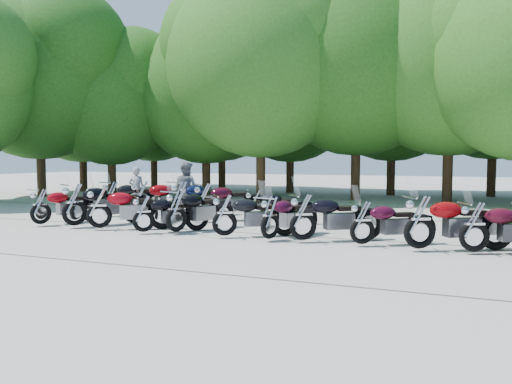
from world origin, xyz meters
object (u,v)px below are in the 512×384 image
(rider_1, at_px, (186,189))
(motorcycle_10, at_px, (475,225))
(motorcycle_3, at_px, (144,212))
(motorcycle_12, at_px, (112,197))
(rider_0, at_px, (137,190))
(motorcycle_7, at_px, (303,215))
(motorcycle_13, at_px, (142,197))
(motorcycle_16, at_px, (255,205))
(motorcycle_2, at_px, (99,206))
(motorcycle_5, at_px, (225,213))
(motorcycle_1, at_px, (75,203))
(motorcycle_4, at_px, (176,209))
(motorcycle_14, at_px, (180,198))
(motorcycle_0, at_px, (41,205))
(motorcycle_15, at_px, (204,200))
(motorcycle_8, at_px, (362,221))
(motorcycle_9, at_px, (420,220))
(motorcycle_6, at_px, (270,216))

(rider_1, bearing_deg, motorcycle_10, 173.98)
(motorcycle_3, distance_m, motorcycle_12, 4.31)
(motorcycle_3, relative_size, rider_0, 1.22)
(motorcycle_12, bearing_deg, motorcycle_10, -169.70)
(motorcycle_7, distance_m, motorcycle_13, 6.63)
(motorcycle_16, relative_size, rider_1, 1.12)
(motorcycle_2, bearing_deg, motorcycle_5, -117.85)
(motorcycle_1, height_order, motorcycle_12, motorcycle_1)
(rider_0, bearing_deg, rider_1, 156.62)
(rider_0, relative_size, rider_1, 0.89)
(motorcycle_1, relative_size, motorcycle_4, 1.11)
(motorcycle_1, distance_m, motorcycle_14, 3.31)
(motorcycle_0, xyz_separation_m, motorcycle_15, (4.04, 2.53, 0.07))
(motorcycle_2, height_order, motorcycle_10, motorcycle_2)
(motorcycle_1, xyz_separation_m, rider_0, (-0.65, 3.95, 0.12))
(motorcycle_1, bearing_deg, motorcycle_3, -156.07)
(motorcycle_8, xyz_separation_m, motorcycle_9, (1.24, -0.18, 0.10))
(motorcycle_2, distance_m, motorcycle_7, 5.78)
(motorcycle_6, distance_m, motorcycle_12, 7.22)
(motorcycle_4, relative_size, motorcycle_14, 0.92)
(motorcycle_8, distance_m, motorcycle_14, 6.85)
(motorcycle_6, height_order, motorcycle_9, motorcycle_9)
(motorcycle_13, bearing_deg, motorcycle_9, -147.32)
(motorcycle_6, xyz_separation_m, motorcycle_9, (3.41, -0.09, 0.07))
(motorcycle_12, relative_size, motorcycle_13, 0.95)
(motorcycle_2, relative_size, motorcycle_14, 0.95)
(motorcycle_10, bearing_deg, rider_1, 47.20)
(motorcycle_5, bearing_deg, motorcycle_6, -127.08)
(motorcycle_6, bearing_deg, rider_0, -10.91)
(motorcycle_10, bearing_deg, motorcycle_3, 70.42)
(motorcycle_5, bearing_deg, motorcycle_12, 28.23)
(motorcycle_1, bearing_deg, motorcycle_13, -73.73)
(motorcycle_4, distance_m, motorcycle_5, 1.45)
(motorcycle_2, xyz_separation_m, motorcycle_15, (1.91, 2.58, 0.02))
(motorcycle_1, distance_m, motorcycle_16, 5.18)
(motorcycle_16, bearing_deg, motorcycle_7, -161.14)
(motorcycle_10, distance_m, rider_0, 11.78)
(motorcycle_14, bearing_deg, motorcycle_2, 97.47)
(motorcycle_2, relative_size, motorcycle_6, 1.09)
(motorcycle_2, height_order, motorcycle_7, motorcycle_2)
(motorcycle_3, height_order, motorcycle_12, motorcycle_12)
(motorcycle_2, bearing_deg, motorcycle_8, -117.74)
(motorcycle_5, distance_m, motorcycle_8, 3.38)
(motorcycle_6, xyz_separation_m, motorcycle_14, (-4.09, 2.85, 0.09))
(motorcycle_7, height_order, motorcycle_9, motorcycle_9)
(motorcycle_16, bearing_deg, motorcycle_9, -141.65)
(motorcycle_4, distance_m, motorcycle_10, 7.14)
(motorcycle_7, distance_m, motorcycle_16, 3.38)
(motorcycle_13, bearing_deg, motorcycle_3, 174.46)
(motorcycle_2, distance_m, motorcycle_5, 3.77)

